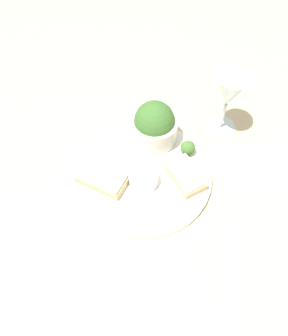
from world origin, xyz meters
TOP-DOWN VIEW (x-y plane):
  - ground_plane at (0.00, 0.00)m, footprint 4.00×4.00m
  - dinner_plate at (0.00, 0.00)m, footprint 0.29×0.29m
  - salad_bowl at (0.03, -0.10)m, footprint 0.10×0.10m
  - sauce_ramekin at (-0.01, 0.02)m, footprint 0.06×0.06m
  - cheese_toast_near at (0.06, 0.06)m, footprint 0.10×0.06m
  - cheese_toast_far at (-0.08, -0.03)m, footprint 0.10×0.09m
  - wine_glass at (-0.09, -0.21)m, footprint 0.08×0.08m
  - garnish at (-0.06, -0.10)m, footprint 0.03×0.03m
  - napkin at (-0.19, -0.15)m, footprint 0.18×0.18m
  - fork at (-0.24, 0.08)m, footprint 0.09×0.15m

SIDE VIEW (x-z plane):
  - ground_plane at x=0.00m, z-range 0.00..0.00m
  - napkin at x=-0.19m, z-range 0.00..0.01m
  - fork at x=-0.24m, z-range 0.00..0.01m
  - dinner_plate at x=0.00m, z-range 0.00..0.01m
  - cheese_toast_far at x=-0.08m, z-range 0.01..0.04m
  - cheese_toast_near at x=0.06m, z-range 0.01..0.04m
  - sauce_ramekin at x=-0.01m, z-range 0.02..0.04m
  - garnish at x=-0.06m, z-range 0.01..0.05m
  - salad_bowl at x=0.03m, z-range 0.01..0.11m
  - wine_glass at x=-0.09m, z-range 0.03..0.19m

